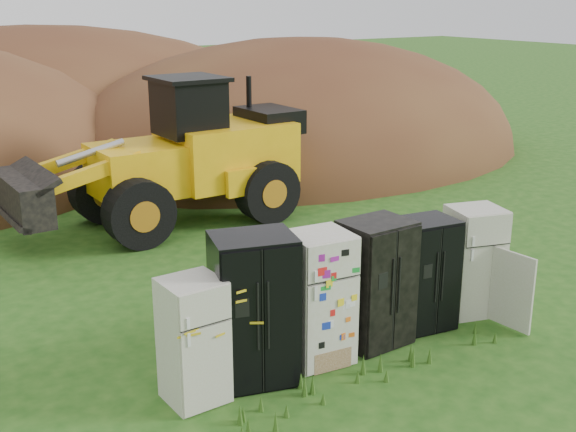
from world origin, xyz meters
The scene contains 10 objects.
ground centered at (0.00, 0.00, 0.00)m, with size 120.00×120.00×0.00m, color #1E4D14.
fridge_leftmost centered at (-2.49, -0.01, 0.80)m, with size 0.70×0.67×1.59m, color beige, non-canonical shape.
fridge_black_side centered at (-1.62, 0.03, 0.99)m, with size 1.03×0.81×1.98m, color black, non-canonical shape.
fridge_sticker centered at (-0.61, 0.02, 0.92)m, with size 0.82×0.75×1.83m, color silver, non-canonical shape.
fridge_dark_mid centered at (0.36, 0.01, 0.92)m, with size 0.94×0.76×1.83m, color black, non-canonical shape.
fridge_black_right centered at (1.32, 0.03, 0.85)m, with size 0.85×0.71×1.69m, color black, non-canonical shape.
fridge_open_door centered at (2.32, 0.00, 0.86)m, with size 0.78×0.72×1.71m, color beige, non-canonical shape.
wheel_loader centered at (-0.07, 6.81, 1.59)m, with size 6.57×2.66×3.18m, color #F2B310, non-canonical shape.
dirt_mound_right centered at (6.66, 11.60, 0.00)m, with size 15.63×11.46×7.23m, color #4E2819.
dirt_mound_back centered at (0.08, 17.87, 0.00)m, with size 19.64×13.10×7.82m, color #4E2819.
Camera 1 is at (-5.81, -7.34, 4.83)m, focal length 45.00 mm.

